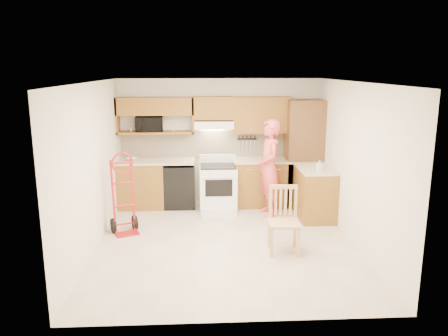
{
  "coord_description": "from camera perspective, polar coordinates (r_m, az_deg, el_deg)",
  "views": [
    {
      "loc": [
        -0.38,
        -6.58,
        2.71
      ],
      "look_at": [
        0.0,
        0.5,
        1.1
      ],
      "focal_mm": 35.62,
      "sensor_mm": 36.0,
      "label": 1
    }
  ],
  "objects": [
    {
      "name": "floor",
      "position": [
        7.13,
        0.22,
        -9.63
      ],
      "size": [
        4.0,
        4.5,
        0.02
      ],
      "primitive_type": "cube",
      "color": "beige",
      "rests_on": "ground"
    },
    {
      "name": "countertop_return",
      "position": [
        8.2,
        11.7,
        -0.08
      ],
      "size": [
        0.63,
        1.0,
        0.04
      ],
      "primitive_type": "cube",
      "color": "beige",
      "rests_on": "cab_return_right"
    },
    {
      "name": "upper_cab_right",
      "position": [
        8.8,
        4.89,
        6.81
      ],
      "size": [
        1.14,
        0.33,
        0.7
      ],
      "primitive_type": "cube",
      "color": "brown",
      "rests_on": "wall_back"
    },
    {
      "name": "wall_front",
      "position": [
        4.58,
        1.84,
        -5.83
      ],
      "size": [
        4.0,
        0.02,
        2.5
      ],
      "primitive_type": "cube",
      "color": "#F1E4CB",
      "rests_on": "ground"
    },
    {
      "name": "cab_return_right",
      "position": [
        8.32,
        11.55,
        -3.24
      ],
      "size": [
        0.6,
        1.0,
        0.9
      ],
      "primitive_type": "cube",
      "color": "brown",
      "rests_on": "ground"
    },
    {
      "name": "upper_cab_left",
      "position": [
        8.74,
        -8.85,
        7.85
      ],
      "size": [
        1.5,
        0.33,
        0.34
      ],
      "primitive_type": "cube",
      "color": "brown",
      "rests_on": "wall_back"
    },
    {
      "name": "microwave",
      "position": [
        8.79,
        -9.59,
        5.6
      ],
      "size": [
        0.56,
        0.41,
        0.29
      ],
      "primitive_type": "imported",
      "rotation": [
        0.0,
        0.0,
        0.1
      ],
      "color": "black",
      "rests_on": "upper_shelf_mw"
    },
    {
      "name": "range_hood",
      "position": [
        8.67,
        -1.33,
        5.64
      ],
      "size": [
        0.76,
        0.46,
        0.14
      ],
      "primitive_type": "cube",
      "color": "white",
      "rests_on": "wall_back"
    },
    {
      "name": "dishwasher",
      "position": [
        8.84,
        -5.69,
        -2.25
      ],
      "size": [
        0.6,
        0.6,
        0.85
      ],
      "primitive_type": "cube",
      "color": "black",
      "rests_on": "ground"
    },
    {
      "name": "ceiling",
      "position": [
        6.6,
        0.23,
        11.05
      ],
      "size": [
        4.0,
        4.5,
        0.02
      ],
      "primitive_type": "cube",
      "color": "white",
      "rests_on": "ground"
    },
    {
      "name": "upper_cab_center",
      "position": [
        8.7,
        -1.35,
        7.72
      ],
      "size": [
        0.76,
        0.33,
        0.44
      ],
      "primitive_type": "cube",
      "color": "brown",
      "rests_on": "wall_back"
    },
    {
      "name": "wall_left",
      "position": [
        6.94,
        -16.59,
        0.1
      ],
      "size": [
        0.02,
        4.5,
        2.5
      ],
      "primitive_type": "cube",
      "color": "#F1E4CB",
      "rests_on": "ground"
    },
    {
      "name": "countertop_left",
      "position": [
        8.76,
        -8.7,
        0.86
      ],
      "size": [
        1.5,
        0.63,
        0.04
      ],
      "primitive_type": "cube",
      "color": "beige",
      "rests_on": "lower_cab_left"
    },
    {
      "name": "lower_cab_left",
      "position": [
        8.9,
        -10.52,
        -2.13
      ],
      "size": [
        0.9,
        0.6,
        0.9
      ],
      "primitive_type": "cube",
      "color": "brown",
      "rests_on": "ground"
    },
    {
      "name": "hand_truck",
      "position": [
        7.52,
        -12.7,
        -3.69
      ],
      "size": [
        0.62,
        0.6,
        1.24
      ],
      "primitive_type": null,
      "rotation": [
        0.0,
        0.0,
        0.39
      ],
      "color": "#AF191C",
      "rests_on": "ground"
    },
    {
      "name": "lower_cab_right",
      "position": [
        8.91,
        4.84,
        -1.95
      ],
      "size": [
        1.14,
        0.6,
        0.9
      ],
      "primitive_type": "cube",
      "color": "brown",
      "rests_on": "ground"
    },
    {
      "name": "bowl",
      "position": [
        8.81,
        -11.69,
        1.11
      ],
      "size": [
        0.24,
        0.24,
        0.05
      ],
      "primitive_type": "imported",
      "rotation": [
        0.0,
        0.0,
        0.09
      ],
      "color": "white",
      "rests_on": "countertop_left"
    },
    {
      "name": "wall_back",
      "position": [
        8.97,
        -0.6,
        3.43
      ],
      "size": [
        4.0,
        0.02,
        2.5
      ],
      "primitive_type": "cube",
      "color": "#F1E4CB",
      "rests_on": "ground"
    },
    {
      "name": "upper_shelf_mw",
      "position": [
        8.8,
        -8.74,
        4.54
      ],
      "size": [
        1.5,
        0.33,
        0.04
      ],
      "primitive_type": "cube",
      "color": "brown",
      "rests_on": "wall_back"
    },
    {
      "name": "pantry_tall",
      "position": [
        8.93,
        10.14,
        1.87
      ],
      "size": [
        0.7,
        0.6,
        2.1
      ],
      "primitive_type": "cube",
      "color": "brown",
      "rests_on": "ground"
    },
    {
      "name": "range",
      "position": [
        8.52,
        -0.74,
        -2.1
      ],
      "size": [
        0.71,
        0.93,
        1.04
      ],
      "primitive_type": null,
      "color": "white",
      "rests_on": "ground"
    },
    {
      "name": "soap_bottle",
      "position": [
        7.96,
        12.15,
        0.34
      ],
      "size": [
        0.1,
        0.11,
        0.19
      ],
      "primitive_type": "imported",
      "rotation": [
        0.0,
        0.0,
        0.29
      ],
      "color": "white",
      "rests_on": "countertop_return"
    },
    {
      "name": "knife_strip",
      "position": [
        8.96,
        2.94,
        3.33
      ],
      "size": [
        0.4,
        0.05,
        0.29
      ],
      "primitive_type": null,
      "color": "black",
      "rests_on": "backsplash"
    },
    {
      "name": "person",
      "position": [
        8.23,
        5.81,
        0.01
      ],
      "size": [
        0.51,
        0.7,
        1.8
      ],
      "primitive_type": "imported",
      "rotation": [
        0.0,
        0.0,
        -1.44
      ],
      "color": "#E84C53",
      "rests_on": "ground"
    },
    {
      "name": "backsplash",
      "position": [
        8.95,
        -0.59,
        3.08
      ],
      "size": [
        3.92,
        0.03,
        0.55
      ],
      "primitive_type": "cube",
      "color": "beige",
      "rests_on": "wall_back"
    },
    {
      "name": "wall_right",
      "position": [
        7.15,
        16.52,
        0.47
      ],
      "size": [
        0.02,
        4.5,
        2.5
      ],
      "primitive_type": "cube",
      "color": "#F1E4CB",
      "rests_on": "ground"
    },
    {
      "name": "dining_chair",
      "position": [
        6.68,
        7.72,
        -6.71
      ],
      "size": [
        0.48,
        0.52,
        0.99
      ],
      "primitive_type": null,
      "rotation": [
        0.0,
        0.0,
        -0.07
      ],
      "color": "#E1BF81",
      "rests_on": "ground"
    },
    {
      "name": "countertop_right",
      "position": [
        8.8,
        4.9,
        1.01
      ],
      "size": [
        1.14,
        0.63,
        0.04
      ],
      "primitive_type": "cube",
      "color": "beige",
      "rests_on": "lower_cab_right"
    }
  ]
}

